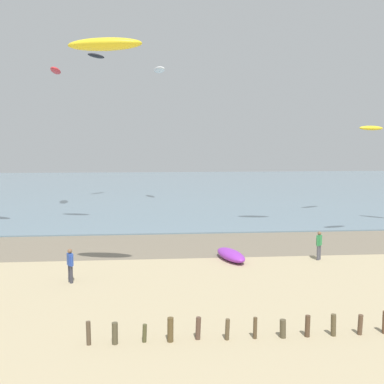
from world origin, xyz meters
name	(u,v)px	position (x,y,z in m)	size (l,w,h in m)	color
wet_sand_strip	(144,246)	(0.00, 23.38, 0.00)	(120.00, 7.20, 0.01)	#7A6D59
sea	(150,188)	(0.00, 61.98, 0.05)	(160.00, 70.00, 0.10)	slate
groyne_mid	(296,326)	(5.72, 8.55, 0.39)	(14.77, 0.34, 0.87)	brown
person_nearest_camera	(70,265)	(-3.48, 15.62, 0.92)	(0.36, 0.51, 1.71)	#383842
person_mid_beach	(319,245)	(10.39, 18.83, 0.92)	(0.41, 0.45, 1.71)	#4C4C56
grounded_kite	(231,255)	(5.18, 19.23, 0.31)	(3.05, 1.10, 0.61)	purple
kite_aloft_0	(105,44)	(-1.49, 14.80, 11.37)	(3.52, 1.13, 0.56)	yellow
kite_aloft_5	(96,56)	(-5.59, 45.59, 16.48)	(2.63, 0.84, 0.42)	black
kite_aloft_8	(371,128)	(15.92, 24.16, 7.93)	(2.00, 0.64, 0.32)	yellow
kite_aloft_10	(159,70)	(1.36, 42.62, 14.60)	(2.77, 0.89, 0.44)	white
kite_aloft_11	(56,71)	(-8.60, 38.48, 13.74)	(3.07, 0.98, 0.49)	red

